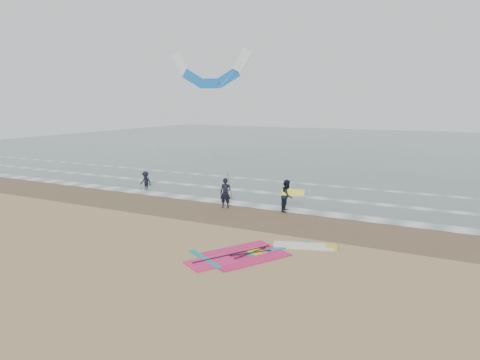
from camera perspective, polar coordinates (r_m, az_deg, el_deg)
The scene contains 11 objects.
ground at distance 19.12m, azimuth -6.18°, elevation -8.98°, with size 120.00×120.00×0.00m, color tan.
sea_water at distance 64.16m, azimuth 17.94°, elevation 4.21°, with size 120.00×80.00×0.02m, color #47605E.
wet_sand_band at distance 24.14m, azimuth 1.63°, elevation -4.80°, with size 120.00×5.00×0.01m, color brown.
foam_waterline at distance 28.09m, azimuth 5.52°, elevation -2.62°, with size 120.00×9.15×0.02m.
windsurf_rig at distance 18.37m, azimuth 2.84°, elevation -9.64°, with size 5.67×5.37×0.14m.
person_standing at distance 25.75m, azimuth -1.95°, elevation -1.76°, with size 0.67×0.44×1.83m, color black.
person_walking at distance 25.08m, azimuth 6.29°, elevation -2.08°, with size 0.91×0.71×1.88m, color black.
person_wading at distance 32.82m, azimuth -12.49°, elevation 0.39°, with size 1.00×0.58×1.55m, color black.
held_pole at distance 25.52m, azimuth -1.37°, elevation -0.89°, with size 0.17×0.86×1.82m.
carried_kiteboard at distance 24.80m, azimuth 7.08°, elevation -1.65°, with size 1.30×0.51×0.39m.
surf_kite at distance 33.43m, azimuth -3.99°, elevation 14.04°, with size 7.00×3.95×9.19m.
Camera 1 is at (9.94, -15.07, 6.31)m, focal length 32.00 mm.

